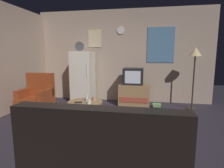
{
  "coord_description": "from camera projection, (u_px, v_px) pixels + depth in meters",
  "views": [
    {
      "loc": [
        0.74,
        -3.17,
        1.41
      ],
      "look_at": [
        -0.02,
        0.9,
        0.75
      ],
      "focal_mm": 29.71,
      "sensor_mm": 36.0,
      "label": 1
    }
  ],
  "objects": [
    {
      "name": "ground_plane",
      "position": [
        104.0,
        131.0,
        3.43
      ],
      "size": [
        12.0,
        12.0,
        0.0
      ],
      "primitive_type": "plane",
      "color": "#2D2833"
    },
    {
      "name": "wall_with_art",
      "position": [
        122.0,
        56.0,
        5.59
      ],
      "size": [
        5.2,
        0.12,
        2.72
      ],
      "color": "tan",
      "rests_on": "ground_plane"
    },
    {
      "name": "fridge",
      "position": [
        83.0,
        77.0,
        5.46
      ],
      "size": [
        0.6,
        0.62,
        1.77
      ],
      "color": "silver",
      "rests_on": "ground_plane"
    },
    {
      "name": "tv_stand",
      "position": [
        134.0,
        95.0,
        5.17
      ],
      "size": [
        0.84,
        0.53,
        0.6
      ],
      "color": "#9E754C",
      "rests_on": "ground_plane"
    },
    {
      "name": "crt_tv",
      "position": [
        133.0,
        76.0,
        5.1
      ],
      "size": [
        0.54,
        0.51,
        0.44
      ],
      "color": "black",
      "rests_on": "tv_stand"
    },
    {
      "name": "standing_lamp",
      "position": [
        195.0,
        57.0,
        4.64
      ],
      "size": [
        0.32,
        0.32,
        1.59
      ],
      "color": "#332D28",
      "rests_on": "ground_plane"
    },
    {
      "name": "coffee_table",
      "position": [
        85.0,
        112.0,
        3.86
      ],
      "size": [
        0.72,
        0.72,
        0.45
      ],
      "color": "#9E754C",
      "rests_on": "ground_plane"
    },
    {
      "name": "wine_glass",
      "position": [
        87.0,
        98.0,
        3.84
      ],
      "size": [
        0.05,
        0.05,
        0.15
      ],
      "primitive_type": "cylinder",
      "color": "silver",
      "rests_on": "coffee_table"
    },
    {
      "name": "mug_ceramic_white",
      "position": [
        89.0,
        102.0,
        3.65
      ],
      "size": [
        0.08,
        0.08,
        0.09
      ],
      "primitive_type": "cylinder",
      "color": "silver",
      "rests_on": "coffee_table"
    },
    {
      "name": "mug_ceramic_tan",
      "position": [
        94.0,
        98.0,
        3.91
      ],
      "size": [
        0.08,
        0.08,
        0.09
      ],
      "primitive_type": "cylinder",
      "color": "tan",
      "rests_on": "coffee_table"
    },
    {
      "name": "remote_control",
      "position": [
        78.0,
        102.0,
        3.72
      ],
      "size": [
        0.16,
        0.08,
        0.02
      ],
      "primitive_type": "cube",
      "rotation": [
        0.0,
        0.0,
        0.25
      ],
      "color": "black",
      "rests_on": "coffee_table"
    },
    {
      "name": "armchair",
      "position": [
        37.0,
        100.0,
        4.46
      ],
      "size": [
        0.68,
        0.68,
        0.96
      ],
      "color": "maroon",
      "rests_on": "ground_plane"
    },
    {
      "name": "couch",
      "position": [
        104.0,
        155.0,
        2.04
      ],
      "size": [
        1.7,
        0.8,
        0.92
      ],
      "color": "black",
      "rests_on": "ground_plane"
    },
    {
      "name": "book_stack",
      "position": [
        157.0,
        105.0,
        4.96
      ],
      "size": [
        0.22,
        0.17,
        0.11
      ],
      "color": "#AC4660",
      "rests_on": "ground_plane"
    }
  ]
}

